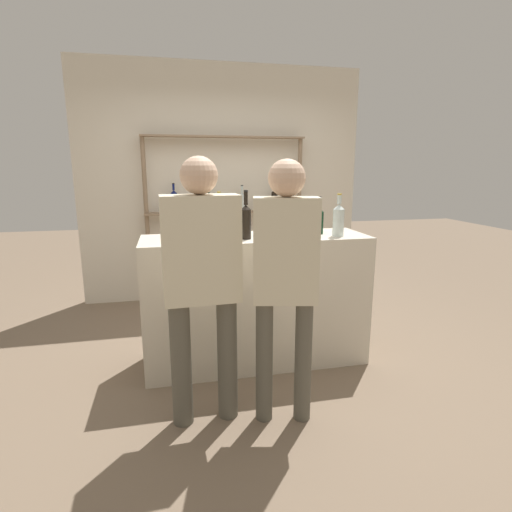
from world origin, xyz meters
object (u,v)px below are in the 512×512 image
object	(u,v)px
customer_center	(285,272)
counter_bottle_1	(219,219)
counter_bottle_3	(233,221)
counter_bottle_5	(246,221)
counter_bottle_4	(319,220)
counter_bottle_2	(338,219)
wine_glass	(260,220)
customer_left	(202,274)
counter_bottle_0	(179,221)

from	to	relation	value
customer_center	counter_bottle_1	bearing A→B (deg)	28.87
counter_bottle_3	counter_bottle_5	distance (m)	0.15
counter_bottle_5	counter_bottle_3	bearing A→B (deg)	119.27
counter_bottle_3	counter_bottle_4	xyz separation A→B (m)	(0.71, -0.03, -0.00)
counter_bottle_2	customer_center	size ratio (longest dim) A/B	0.20
counter_bottle_1	customer_center	size ratio (longest dim) A/B	0.21
wine_glass	customer_center	xyz separation A→B (m)	(-0.05, -0.88, -0.20)
counter_bottle_1	counter_bottle_4	distance (m)	0.82
customer_left	customer_center	bearing A→B (deg)	-104.02
counter_bottle_0	customer_center	world-z (taller)	customer_center
customer_left	counter_bottle_4	bearing A→B (deg)	-56.74
counter_bottle_4	wine_glass	bearing A→B (deg)	175.04
counter_bottle_3	counter_bottle_0	bearing A→B (deg)	-176.86
counter_bottle_3	counter_bottle_5	size ratio (longest dim) A/B	0.84
counter_bottle_4	wine_glass	xyz separation A→B (m)	(-0.49, 0.04, 0.01)
counter_bottle_4	wine_glass	distance (m)	0.49
counter_bottle_0	customer_left	distance (m)	0.79
counter_bottle_5	counter_bottle_1	bearing A→B (deg)	133.18
counter_bottle_0	customer_left	bearing A→B (deg)	-81.96
counter_bottle_2	wine_glass	size ratio (longest dim) A/B	1.99
counter_bottle_1	counter_bottle_2	bearing A→B (deg)	-13.91
counter_bottle_3	wine_glass	world-z (taller)	counter_bottle_3
counter_bottle_2	counter_bottle_4	world-z (taller)	counter_bottle_2
counter_bottle_0	counter_bottle_4	distance (m)	1.13
counter_bottle_4	customer_left	bearing A→B (deg)	-144.42
counter_bottle_3	customer_left	xyz separation A→B (m)	(-0.32, -0.77, -0.21)
counter_bottle_1	customer_center	bearing A→B (deg)	-73.33
counter_bottle_0	counter_bottle_1	distance (m)	0.33
counter_bottle_1	counter_bottle_0	bearing A→B (deg)	-165.87
counter_bottle_2	counter_bottle_4	xyz separation A→B (m)	(-0.11, 0.14, -0.02)
counter_bottle_0	counter_bottle_5	bearing A→B (deg)	-12.40
counter_bottle_3	customer_center	bearing A→B (deg)	-78.74
counter_bottle_2	customer_center	distance (m)	0.98
counter_bottle_0	counter_bottle_5	world-z (taller)	counter_bottle_5
counter_bottle_1	wine_glass	xyz separation A→B (m)	(0.32, -0.05, -0.00)
counter_bottle_5	wine_glass	world-z (taller)	counter_bottle_5
counter_bottle_3	customer_center	distance (m)	0.91
counter_bottle_2	customer_center	world-z (taller)	customer_center
counter_bottle_0	counter_bottle_5	size ratio (longest dim) A/B	0.92
customer_left	counter_bottle_5	bearing A→B (deg)	-34.32
counter_bottle_3	counter_bottle_4	bearing A→B (deg)	-2.66
counter_bottle_5	wine_glass	xyz separation A→B (m)	(0.14, 0.14, -0.01)
counter_bottle_0	counter_bottle_3	size ratio (longest dim) A/B	1.09
customer_left	counter_bottle_2	bearing A→B (deg)	-64.69
counter_bottle_2	customer_center	xyz separation A→B (m)	(-0.65, -0.70, -0.21)
customer_left	counter_bottle_3	bearing A→B (deg)	-25.04
counter_bottle_1	counter_bottle_4	xyz separation A→B (m)	(0.81, -0.09, -0.02)
counter_bottle_2	wine_glass	distance (m)	0.63
wine_glass	counter_bottle_4	bearing A→B (deg)	-4.96
wine_glass	counter_bottle_0	bearing A→B (deg)	-177.10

